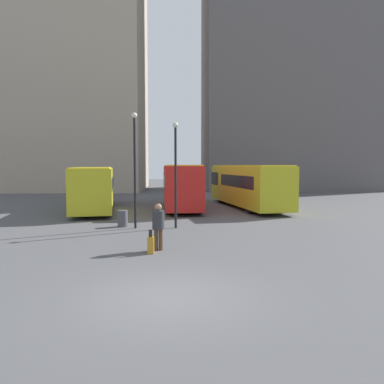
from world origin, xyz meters
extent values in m
plane|color=#4C4C4F|center=(0.00, 0.00, 0.00)|extent=(160.00, 160.00, 0.00)
cube|color=tan|center=(-17.20, 42.47, 18.65)|extent=(26.13, 16.00, 37.31)
cube|color=#5B5656|center=(15.39, 42.47, 20.39)|extent=(22.51, 13.89, 40.79)
cube|color=gold|center=(-5.65, 18.38, 1.63)|extent=(4.30, 11.76, 2.73)
cube|color=black|center=(-6.39, 23.04, 1.97)|extent=(2.87, 2.49, 1.04)
cube|color=black|center=(-5.49, 17.36, 1.97)|extent=(3.68, 7.67, 0.82)
cube|color=yellow|center=(-5.65, 18.38, 3.04)|extent=(4.06, 11.50, 0.08)
cylinder|color=black|center=(-6.21, 21.90, 0.48)|extent=(2.55, 1.33, 0.96)
cylinder|color=black|center=(-5.09, 14.86, 0.48)|extent=(2.55, 1.33, 0.96)
cube|color=red|center=(0.62, 18.42, 1.72)|extent=(2.86, 9.11, 2.90)
cube|color=black|center=(0.46, 22.11, 2.08)|extent=(2.57, 1.77, 1.10)
cube|color=black|center=(0.66, 17.61, 2.08)|extent=(2.74, 5.87, 0.87)
cube|color=yellow|center=(0.62, 18.42, 3.21)|extent=(2.65, 8.92, 0.08)
cylinder|color=black|center=(0.50, 21.21, 0.49)|extent=(2.40, 1.08, 0.97)
cylinder|color=black|center=(0.74, 15.63, 0.49)|extent=(2.40, 1.08, 0.97)
cube|color=gold|center=(5.65, 19.34, 1.71)|extent=(4.35, 11.89, 2.86)
cube|color=black|center=(4.90, 24.05, 2.07)|extent=(2.90, 2.51, 1.09)
cube|color=black|center=(5.81, 18.31, 2.07)|extent=(3.72, 7.76, 0.86)
cube|color=yellow|center=(5.65, 19.34, 3.18)|extent=(4.11, 11.62, 0.08)
cylinder|color=black|center=(5.08, 22.90, 0.51)|extent=(2.58, 1.39, 1.02)
cylinder|color=black|center=(6.21, 15.78, 0.51)|extent=(2.58, 1.39, 1.02)
cylinder|color=#4C3828|center=(-0.51, 5.07, 0.40)|extent=(0.16, 0.16, 0.81)
cylinder|color=#4C3828|center=(-0.34, 5.07, 0.40)|extent=(0.16, 0.16, 0.81)
cylinder|color=#2D2D33|center=(-0.43, 5.07, 1.16)|extent=(0.46, 0.46, 0.70)
sphere|color=#9E7051|center=(-0.43, 5.07, 1.64)|extent=(0.26, 0.26, 0.26)
cube|color=#B27A1E|center=(-0.68, 4.62, 0.31)|extent=(0.23, 0.40, 0.61)
cube|color=black|center=(-0.68, 4.48, 0.75)|extent=(0.12, 0.03, 0.28)
cylinder|color=black|center=(0.22, 10.10, 2.57)|extent=(0.12, 0.12, 5.14)
sphere|color=beige|center=(0.22, 10.10, 5.23)|extent=(0.28, 0.28, 0.28)
cylinder|color=black|center=(-1.84, 10.09, 2.81)|extent=(0.12, 0.12, 5.61)
sphere|color=beige|center=(-1.84, 10.09, 5.70)|extent=(0.28, 0.28, 0.28)
cylinder|color=#47474C|center=(-2.56, 10.64, 0.42)|extent=(0.52, 0.52, 0.85)
camera|label=1|loc=(0.25, -8.91, 3.18)|focal=35.00mm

